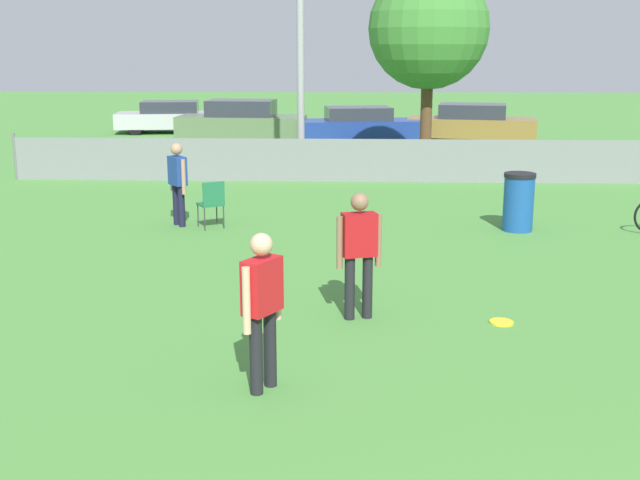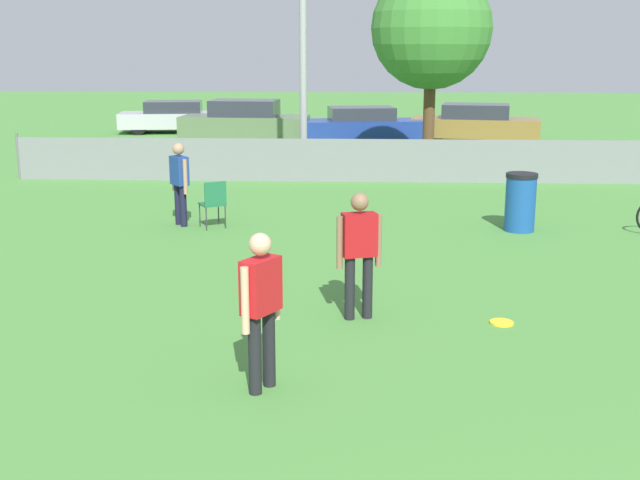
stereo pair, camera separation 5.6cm
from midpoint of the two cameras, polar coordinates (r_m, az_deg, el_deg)
The scene contains 12 objects.
fence_backline at distance 20.63m, azimuth 7.91°, elevation 5.59°, with size 21.37×0.07×1.21m.
tree_near_pole at distance 22.47m, azimuth 8.02°, elevation 14.64°, with size 3.26×3.26×5.49m.
player_defender_red at distance 7.92m, azimuth -4.01°, elevation -4.30°, with size 0.40×0.52×1.62m.
player_thrower_red at distance 10.01m, azimuth 2.96°, elevation -0.47°, with size 0.57×0.33×1.62m.
spectator_in_blue at distance 15.60m, azimuth -9.85°, elevation 4.35°, with size 0.42×0.46×1.60m.
frisbee_disc at distance 10.33m, azimuth 12.94°, elevation -5.74°, with size 0.30×0.30×0.03m.
folding_chair_sideline at distance 15.31m, azimuth -7.48°, elevation 2.77°, with size 0.59×0.59×0.91m.
trash_bin at distance 15.45m, azimuth 14.17°, elevation 2.64°, with size 0.59×0.59×1.09m.
parked_car_silver at distance 33.12m, azimuth -10.31°, elevation 8.61°, with size 4.46×2.29×1.26m.
parked_car_olive at distance 29.25m, azimuth -5.31°, elevation 8.35°, with size 4.63×2.11×1.52m.
parked_car_blue at distance 28.82m, azimuth 3.01°, elevation 8.15°, with size 4.56×2.37×1.30m.
parked_car_tan at distance 29.73m, azimuth 11.04°, elevation 8.13°, with size 4.75×2.57×1.38m.
Camera 2 is at (-1.87, -2.34, 3.37)m, focal length 45.00 mm.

